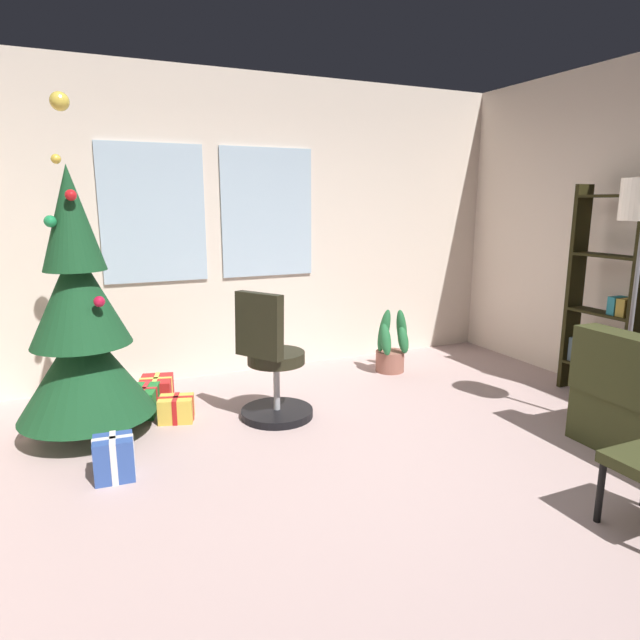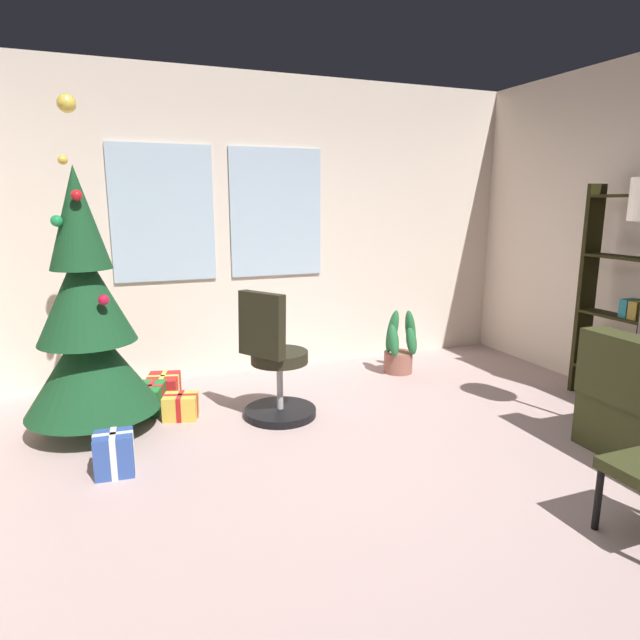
% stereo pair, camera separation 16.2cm
% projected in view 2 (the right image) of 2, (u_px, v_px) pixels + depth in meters
% --- Properties ---
extents(ground_plane, '(5.26, 5.35, 0.10)m').
position_uv_depth(ground_plane, '(396.00, 507.00, 3.10)').
color(ground_plane, '#B49895').
extents(wall_back_with_windows, '(5.26, 0.12, 2.81)m').
position_uv_depth(wall_back_with_windows, '(260.00, 227.00, 5.26)').
color(wall_back_with_windows, beige).
rests_on(wall_back_with_windows, ground_plane).
extents(holiday_tree, '(0.93, 0.93, 2.33)m').
position_uv_depth(holiday_tree, '(87.00, 327.00, 3.85)').
color(holiday_tree, '#4C331E').
rests_on(holiday_tree, ground_plane).
extents(gift_box_red, '(0.33, 0.37, 0.21)m').
position_uv_depth(gift_box_red, '(163.00, 387.00, 4.66)').
color(gift_box_red, red).
rests_on(gift_box_red, ground_plane).
extents(gift_box_green, '(0.29, 0.38, 0.22)m').
position_uv_depth(gift_box_green, '(151.00, 398.00, 4.39)').
color(gift_box_green, '#1E722D').
rests_on(gift_box_green, ground_plane).
extents(gift_box_gold, '(0.30, 0.27, 0.20)m').
position_uv_depth(gift_box_gold, '(181.00, 407.00, 4.23)').
color(gift_box_gold, gold).
rests_on(gift_box_gold, ground_plane).
extents(gift_box_blue, '(0.24, 0.22, 0.27)m').
position_uv_depth(gift_box_blue, '(114.00, 454.00, 3.35)').
color(gift_box_blue, '#2D4C99').
rests_on(gift_box_blue, ground_plane).
extents(office_chair, '(0.59, 0.57, 1.01)m').
position_uv_depth(office_chair, '(275.00, 369.00, 4.17)').
color(office_chair, black).
rests_on(office_chair, ground_plane).
extents(bookshelf, '(0.18, 0.64, 1.79)m').
position_uv_depth(bookshelf, '(617.00, 310.00, 4.45)').
color(bookshelf, black).
rests_on(bookshelf, ground_plane).
extents(potted_plant, '(0.42, 0.36, 0.64)m').
position_uv_depth(potted_plant, '(400.00, 349.00, 5.33)').
color(potted_plant, '#905849').
rests_on(potted_plant, ground_plane).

